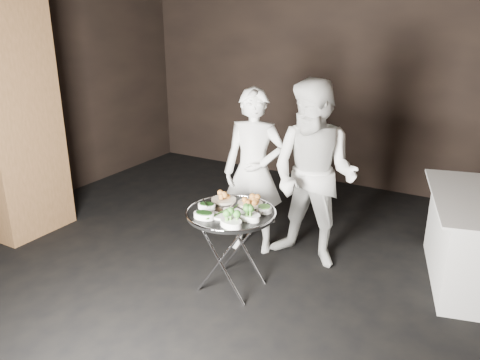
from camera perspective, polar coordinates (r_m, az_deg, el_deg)
The scene contains 17 objects.
floor at distance 3.99m, azimuth -5.35°, elevation -15.42°, with size 6.00×7.00×0.05m, color black.
wall_back at distance 6.50m, azimuth 12.75°, elevation 12.43°, with size 6.00×0.05×3.00m, color black.
column_left at distance 5.44m, azimuth -27.11°, elevation 9.47°, with size 0.80×0.80×3.00m, color brown.
tray_stand at distance 4.00m, azimuth -1.08°, elevation -8.16°, with size 0.48×0.40×0.70m.
serving_tray at distance 3.87m, azimuth -1.11°, elevation -4.01°, with size 0.75×0.75×0.04m.
potato_plate_a at distance 4.07m, azimuth -2.01°, elevation -2.11°, with size 0.22×0.22×0.08m.
potato_plate_b at distance 3.99m, azimuth 1.25°, elevation -2.55°, with size 0.21×0.21×0.08m.
greens_bowl at distance 3.85m, azimuth 2.96°, elevation -3.47°, with size 0.13×0.13×0.07m.
asparagus_plate_a at distance 3.86m, azimuth -0.91°, elevation -3.66°, with size 0.18×0.10×0.04m.
asparagus_plate_b at distance 3.76m, azimuth -2.79°, elevation -4.30°, with size 0.21×0.13×0.04m.
spinach_bowl_a at distance 3.92m, azimuth -4.08°, elevation -3.11°, with size 0.17×0.13×0.06m.
spinach_bowl_b at distance 3.74m, azimuth -4.42°, elevation -4.21°, with size 0.18×0.13×0.07m.
broccoli_bowl_a at distance 3.71m, azimuth 1.21°, elevation -4.31°, with size 0.21×0.18×0.08m.
broccoli_bowl_b at distance 3.60m, azimuth -1.10°, elevation -5.09°, with size 0.23×0.20×0.08m.
serving_utensils at distance 3.89m, azimuth -0.39°, elevation -2.90°, with size 0.58×0.42×0.01m.
waiter_left at distance 4.53m, azimuth 1.70°, elevation 0.98°, with size 0.59×0.39×1.63m, color silver.
waiter_right at distance 4.30m, azimuth 8.98°, elevation 0.55°, with size 0.85×0.66×1.74m, color silver.
Camera 1 is at (1.93, -2.64, 2.26)m, focal length 35.00 mm.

